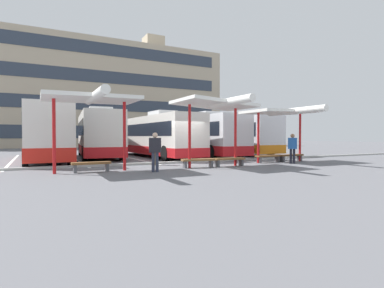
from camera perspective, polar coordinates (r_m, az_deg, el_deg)
name	(u,v)px	position (r m, az deg, el deg)	size (l,w,h in m)	color
ground_plane	(190,163)	(18.04, -0.41, -3.62)	(160.00, 160.00, 0.00)	slate
terminal_building	(92,96)	(52.76, -18.16, 8.55)	(42.37, 10.52, 19.16)	tan
coach_bus_0	(44,134)	(22.79, -25.76, 1.69)	(2.70, 12.40, 3.75)	silver
coach_bus_1	(99,135)	(24.17, -16.99, 1.63)	(3.44, 10.25, 3.63)	silver
coach_bus_2	(155,136)	(24.13, -6.99, 1.46)	(2.93, 12.40, 3.45)	silver
coach_bus_3	(199,136)	(25.49, 1.24, 1.51)	(2.72, 11.77, 3.50)	silver
coach_bus_4	(228,136)	(28.67, 6.64, 1.54)	(2.66, 12.37, 3.55)	silver
lane_stripe_0	(12,161)	(23.00, -30.42, -2.72)	(0.16, 14.00, 0.01)	white
lane_stripe_1	(75,159)	(23.08, -21.02, -2.61)	(0.16, 14.00, 0.01)	white
lane_stripe_2	(127,157)	(23.77, -11.93, -2.43)	(0.16, 14.00, 0.01)	white
lane_stripe_3	(173,156)	(25.01, -3.55, -2.21)	(0.16, 14.00, 0.01)	white
lane_stripe_4	(213,155)	(26.74, 3.89, -1.98)	(0.16, 14.00, 0.01)	white
lane_stripe_5	(248,154)	(28.85, 10.34, -1.75)	(0.16, 14.00, 0.01)	white
waiting_shelter_0	(92,100)	(14.10, -18.16, 7.81)	(3.99, 4.70, 3.41)	red
bench_0	(91,165)	(14.30, -18.22, -3.66)	(1.67, 0.42, 0.45)	brown
waiting_shelter_1	(216,105)	(15.77, 4.53, 7.19)	(3.77, 4.73, 3.46)	red
bench_1	(198,161)	(15.53, 1.14, -3.19)	(1.75, 0.61, 0.45)	brown
bench_2	(229,160)	(16.34, 6.95, -2.97)	(1.77, 0.51, 0.45)	brown
waiting_shelter_2	(283,113)	(19.59, 16.62, 5.58)	(4.39, 4.72, 3.26)	red
bench_3	(268,157)	(19.19, 14.01, -2.35)	(1.76, 0.45, 0.45)	brown
bench_4	(291,156)	(20.37, 17.95, -2.15)	(1.99, 0.63, 0.45)	brown
platform_kerb	(187,162)	(18.39, -0.96, -3.34)	(44.00, 0.24, 0.12)	#ADADA8
waiting_passenger_0	(156,149)	(16.96, -6.65, -0.96)	(0.47, 0.47, 1.55)	brown
waiting_passenger_1	(292,146)	(18.65, 18.19, -0.40)	(0.51, 0.51, 1.74)	black
waiting_passenger_2	(155,149)	(13.70, -6.88, -0.91)	(0.54, 0.47, 1.76)	#33384C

